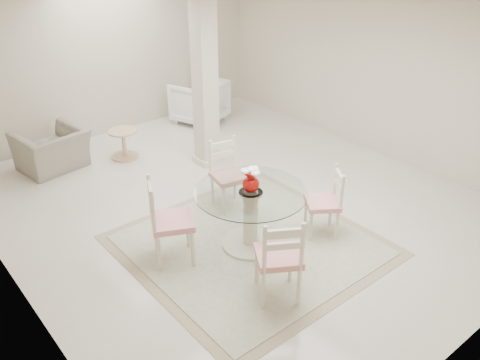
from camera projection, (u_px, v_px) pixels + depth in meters
ground at (233, 203)px, 7.28m from camera, size 7.00×7.00×0.00m
room_shell at (232, 76)px, 6.40m from camera, size 6.02×7.02×2.71m
column at (205, 83)px, 7.80m from camera, size 0.30×0.30×2.70m
area_rug at (250, 245)px, 6.35m from camera, size 2.86×2.86×0.02m
dining_table at (250, 219)px, 6.17m from camera, size 1.35×1.35×0.78m
red_vase at (251, 180)px, 5.91m from camera, size 0.24×0.22×0.31m
dining_chair_east at (328, 197)px, 6.35m from camera, size 0.57×0.57×1.02m
dining_chair_north at (227, 169)px, 6.94m from camera, size 0.51×0.51×1.09m
dining_chair_west at (165, 216)px, 5.80m from camera, size 0.64×0.64×1.19m
dining_chair_south at (280, 253)px, 5.20m from camera, size 0.64×0.64×1.15m
recliner_taupe at (52, 150)px, 8.09m from camera, size 1.12×1.02×0.65m
armchair_white at (199, 101)px, 9.85m from camera, size 1.14×1.16×0.82m
side_table at (124, 145)px, 8.49m from camera, size 0.47×0.47×0.49m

